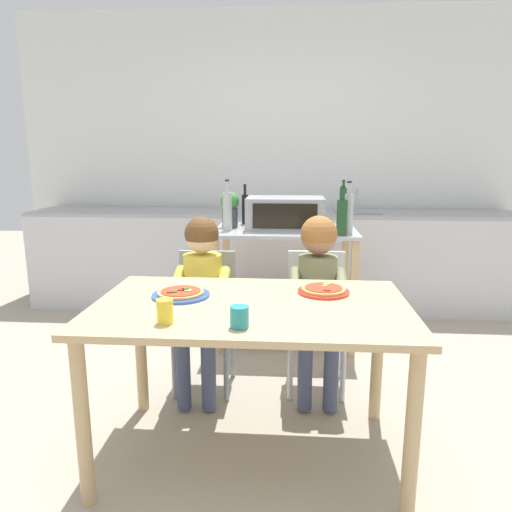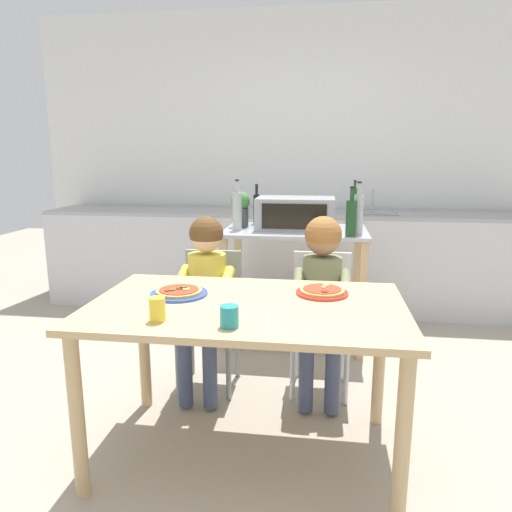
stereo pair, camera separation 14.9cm
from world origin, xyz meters
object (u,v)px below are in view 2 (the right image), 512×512
(bottle_brown_beer, at_px, (237,210))
(potted_herb_plant, at_px, (241,208))
(dining_table, at_px, (247,325))
(bottle_clear_vinegar, at_px, (351,217))
(pizza_plate_blue_rimmed, at_px, (179,292))
(toaster_oven, at_px, (295,213))
(dining_chair_right, at_px, (321,311))
(kitchen_island_cart, at_px, (295,267))
(pizza_plate_red_rimmed, at_px, (322,292))
(drinking_cup_yellow, at_px, (157,309))
(child_in_yellow_shirt, at_px, (205,283))
(bottle_squat_spirits, at_px, (257,208))
(child_in_olive_shirt, at_px, (322,283))
(bottle_dark_olive_oil, at_px, (358,213))
(drinking_cup_teal, at_px, (229,316))
(dining_chair_left, at_px, (211,308))
(bottle_slim_sauce, at_px, (354,208))

(bottle_brown_beer, height_order, potted_herb_plant, bottle_brown_beer)
(dining_table, bearing_deg, bottle_clear_vinegar, 66.78)
(pizza_plate_blue_rimmed, bearing_deg, toaster_oven, 71.30)
(dining_chair_right, relative_size, pizza_plate_blue_rimmed, 3.02)
(kitchen_island_cart, xyz_separation_m, dining_chair_right, (0.20, -0.70, -0.10))
(toaster_oven, height_order, pizza_plate_red_rimmed, toaster_oven)
(kitchen_island_cart, bearing_deg, toaster_oven, 97.27)
(pizza_plate_blue_rimmed, relative_size, drinking_cup_yellow, 2.80)
(bottle_clear_vinegar, height_order, child_in_yellow_shirt, bottle_clear_vinegar)
(bottle_brown_beer, relative_size, pizza_plate_red_rimmed, 1.47)
(bottle_squat_spirits, distance_m, child_in_olive_shirt, 1.22)
(bottle_clear_vinegar, xyz_separation_m, child_in_yellow_shirt, (-0.85, -0.62, -0.32))
(bottle_clear_vinegar, relative_size, dining_table, 0.24)
(bottle_dark_olive_oil, distance_m, child_in_olive_shirt, 0.76)
(bottle_brown_beer, relative_size, child_in_olive_shirt, 0.35)
(bottle_squat_spirits, distance_m, child_in_yellow_shirt, 1.16)
(bottle_dark_olive_oil, relative_size, dining_table, 0.26)
(potted_herb_plant, bearing_deg, child_in_yellow_shirt, -93.08)
(bottle_brown_beer, distance_m, child_in_yellow_shirt, 0.84)
(pizza_plate_red_rimmed, height_order, drinking_cup_teal, drinking_cup_teal)
(bottle_clear_vinegar, xyz_separation_m, pizza_plate_blue_rimmed, (-0.85, -1.11, -0.23))
(bottle_dark_olive_oil, height_order, child_in_olive_shirt, bottle_dark_olive_oil)
(kitchen_island_cart, bearing_deg, potted_herb_plant, 170.83)
(kitchen_island_cart, bearing_deg, dining_table, -95.21)
(potted_herb_plant, bearing_deg, toaster_oven, -7.05)
(pizza_plate_blue_rimmed, bearing_deg, child_in_yellow_shirt, 90.01)
(bottle_dark_olive_oil, bearing_deg, pizza_plate_blue_rimmed, -127.00)
(pizza_plate_blue_rimmed, bearing_deg, drinking_cup_teal, -50.34)
(dining_chair_right, height_order, child_in_yellow_shirt, child_in_yellow_shirt)
(dining_table, distance_m, child_in_yellow_shirt, 0.67)
(bottle_dark_olive_oil, relative_size, dining_chair_right, 0.44)
(drinking_cup_yellow, relative_size, drinking_cup_teal, 1.14)
(toaster_oven, distance_m, bottle_clear_vinegar, 0.46)
(bottle_brown_beer, relative_size, child_in_yellow_shirt, 0.35)
(dining_table, relative_size, dining_chair_left, 1.72)
(child_in_yellow_shirt, relative_size, child_in_olive_shirt, 0.99)
(potted_herb_plant, relative_size, pizza_plate_blue_rimmed, 0.99)
(pizza_plate_red_rimmed, xyz_separation_m, drinking_cup_teal, (-0.35, -0.48, 0.03))
(bottle_brown_beer, relative_size, pizza_plate_blue_rimmed, 1.35)
(child_in_yellow_shirt, bearing_deg, bottle_dark_olive_oil, 37.81)
(dining_table, bearing_deg, dining_chair_right, 65.74)
(dining_chair_left, bearing_deg, bottle_squat_spirits, 81.61)
(bottle_brown_beer, bearing_deg, bottle_dark_olive_oil, -4.74)
(child_in_yellow_shirt, xyz_separation_m, drinking_cup_yellow, (0.02, -0.85, 0.13))
(bottle_dark_olive_oil, relative_size, bottle_brown_beer, 0.99)
(bottle_dark_olive_oil, bearing_deg, child_in_olive_shirt, -109.47)
(toaster_oven, relative_size, dining_chair_left, 0.69)
(bottle_slim_sauce, height_order, pizza_plate_blue_rimmed, bottle_slim_sauce)
(bottle_slim_sauce, relative_size, dining_chair_left, 0.44)
(bottle_slim_sauce, bearing_deg, drinking_cup_teal, -107.59)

